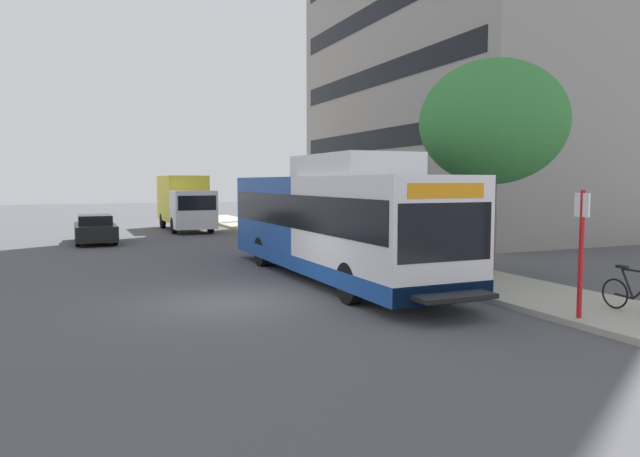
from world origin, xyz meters
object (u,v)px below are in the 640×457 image
transit_bus (332,222)px  parked_car_far_lane (95,229)px  box_truck_background (185,201)px  bus_stop_sign_pole (581,244)px  bicycle_parked (638,294)px  street_tree_near_stop (493,122)px

transit_bus → parked_car_far_lane: (-6.08, 13.72, -1.04)m
transit_bus → box_truck_background: (-0.81, 19.36, 0.04)m
parked_car_far_lane → box_truck_background: (5.27, 5.64, 1.08)m
transit_bus → bus_stop_sign_pole: transit_bus is taller
bus_stop_sign_pole → bicycle_parked: bearing=-8.6°
box_truck_background → street_tree_near_stop: bearing=-76.4°
parked_car_far_lane → box_truck_background: size_ratio=0.64×
transit_bus → street_tree_near_stop: street_tree_near_stop is taller
transit_bus → parked_car_far_lane: transit_bus is taller
bus_stop_sign_pole → box_truck_background: bearing=96.6°
transit_bus → parked_car_far_lane: bearing=113.9°
parked_car_far_lane → street_tree_near_stop: bearing=-56.3°
street_tree_near_stop → box_truck_background: (-5.14, 21.27, -2.90)m
street_tree_near_stop → parked_car_far_lane: bearing=123.7°
transit_bus → bicycle_parked: bearing=-63.6°
parked_car_far_lane → transit_bus: bearing=-66.1°
bus_stop_sign_pole → bicycle_parked: (1.42, -0.22, -1.09)m
transit_bus → parked_car_far_lane: 15.04m
bicycle_parked → box_truck_background: (-4.48, 26.74, 1.18)m
transit_bus → street_tree_near_stop: size_ratio=1.93×
transit_bus → box_truck_background: 19.37m
bus_stop_sign_pole → bicycle_parked: 1.80m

